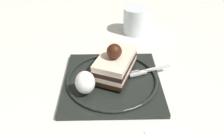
# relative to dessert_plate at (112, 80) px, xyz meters

# --- Properties ---
(ground_plane) EXTENTS (2.40, 2.40, 0.00)m
(ground_plane) POSITION_rel_dessert_plate_xyz_m (0.01, 0.01, -0.01)
(ground_plane) COLOR silver
(dessert_plate) EXTENTS (0.26, 0.26, 0.02)m
(dessert_plate) POSITION_rel_dessert_plate_xyz_m (0.00, 0.00, 0.00)
(dessert_plate) COLOR black
(dessert_plate) RESTS_ON ground_plane
(cake_slice) EXTENTS (0.14, 0.12, 0.08)m
(cake_slice) POSITION_rel_dessert_plate_xyz_m (0.01, -0.01, 0.04)
(cake_slice) COLOR black
(cake_slice) RESTS_ON dessert_plate
(whipped_cream_dollop) EXTENTS (0.04, 0.04, 0.05)m
(whipped_cream_dollop) POSITION_rel_dessert_plate_xyz_m (-0.03, 0.07, 0.03)
(whipped_cream_dollop) COLOR white
(whipped_cream_dollop) RESTS_ON dessert_plate
(fork) EXTENTS (0.02, 0.11, 0.00)m
(fork) POSITION_rel_dessert_plate_xyz_m (0.00, -0.09, 0.01)
(fork) COLOR silver
(fork) RESTS_ON dessert_plate
(drink_glass_near) EXTENTS (0.08, 0.08, 0.08)m
(drink_glass_near) POSITION_rel_dessert_plate_xyz_m (0.23, -0.13, 0.03)
(drink_glass_near) COLOR silver
(drink_glass_near) RESTS_ON ground_plane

